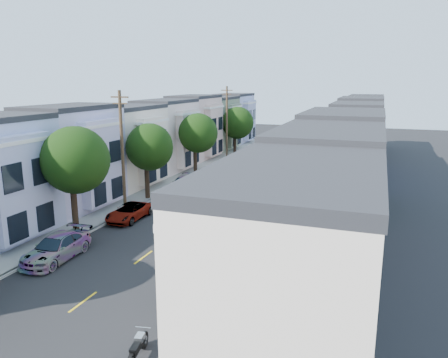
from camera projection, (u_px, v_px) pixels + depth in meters
name	position (u px, v px, depth m)	size (l,w,h in m)	color
ground	(183.00, 228.00, 32.97)	(160.00, 160.00, 0.00)	black
road_slab	(242.00, 184.00, 46.75)	(12.00, 70.00, 0.02)	black
curb_left	(191.00, 180.00, 48.71)	(0.30, 70.00, 0.15)	gray
curb_right	(299.00, 188.00, 44.75)	(0.30, 70.00, 0.15)	gray
sidewalk_left	(180.00, 179.00, 49.14)	(2.60, 70.00, 0.15)	gray
sidewalk_right	(311.00, 189.00, 44.33)	(2.60, 70.00, 0.15)	gray
centerline	(242.00, 184.00, 46.75)	(0.12, 70.00, 0.01)	gold
townhouse_row_left	(150.00, 177.00, 50.40)	(5.00, 70.00, 8.50)	gray
townhouse_row_right	(350.00, 193.00, 43.10)	(5.00, 70.00, 8.50)	gray
tree_b	(74.00, 160.00, 30.13)	(4.70, 4.70, 7.88)	black
tree_c	(149.00, 147.00, 39.76)	(4.33, 4.33, 7.14)	black
tree_d	(197.00, 133.00, 50.15)	(4.56, 4.56, 7.26)	black
tree_e	(237.00, 123.00, 63.81)	(4.70, 4.70, 7.19)	black
tree_far_r	(326.00, 134.00, 56.76)	(3.10, 3.10, 5.68)	black
utility_pole_near	(122.00, 152.00, 35.73)	(1.60, 0.26, 10.00)	#42301E
utility_pole_far	(227.00, 123.00, 59.62)	(1.60, 0.26, 10.00)	#42301E
fedex_truck	(254.00, 172.00, 45.28)	(2.30, 5.98, 2.87)	white
lead_sedan	(273.00, 169.00, 51.15)	(1.80, 4.69, 1.52)	black
parked_left_b	(57.00, 248.00, 27.01)	(2.13, 5.07, 1.52)	black
parked_left_c	(129.00, 212.00, 34.74)	(2.13, 4.62, 1.28)	#A3A3A3
parked_left_d	(183.00, 184.00, 44.13)	(1.93, 4.60, 1.38)	#53190B
parked_right_a	(194.00, 281.00, 22.66)	(1.67, 4.37, 1.42)	#454B4F
parked_right_b	(229.00, 243.00, 27.84)	(2.49, 5.39, 1.50)	#B7B5C1
parked_right_c	(295.00, 174.00, 48.66)	(1.85, 4.40, 1.32)	black
parked_right_d	(306.00, 163.00, 55.69)	(1.38, 3.92, 1.31)	#080E34
motorcycle	(138.00, 348.00, 17.39)	(0.31, 2.28, 0.91)	black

